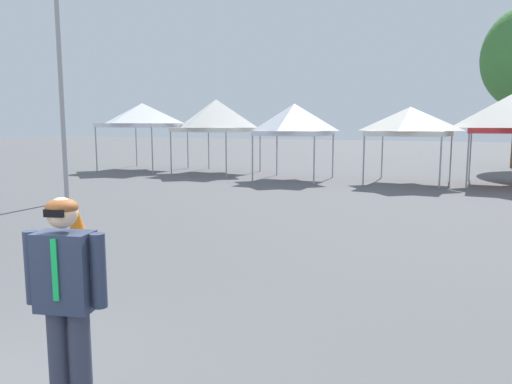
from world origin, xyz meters
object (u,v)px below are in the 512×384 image
canopy_tent_behind_center (143,115)px  canopy_tent_right_of_center (216,116)px  canopy_tent_far_left (410,121)px  canopy_tent_left_of_center (294,120)px  light_pole_opposite_side (57,18)px  person_foreground (66,295)px  traffic_cone_lot_center (76,216)px

canopy_tent_behind_center → canopy_tent_right_of_center: bearing=3.5°
canopy_tent_behind_center → canopy_tent_far_left: canopy_tent_behind_center is taller
canopy_tent_left_of_center → light_pole_opposite_side: size_ratio=0.33×
canopy_tent_right_of_center → person_foreground: size_ratio=1.96×
canopy_tent_far_left → light_pole_opposite_side: bearing=-133.0°
canopy_tent_right_of_center → canopy_tent_left_of_center: canopy_tent_right_of_center is taller
traffic_cone_lot_center → person_foreground: bearing=-44.8°
canopy_tent_left_of_center → canopy_tent_far_left: (4.58, 0.63, -0.08)m
canopy_tent_behind_center → canopy_tent_left_of_center: (8.58, -0.89, -0.26)m
canopy_tent_far_left → light_pole_opposite_side: light_pole_opposite_side is taller
light_pole_opposite_side → traffic_cone_lot_center: size_ratio=15.51×
canopy_tent_behind_center → person_foreground: size_ratio=2.04×
canopy_tent_left_of_center → canopy_tent_far_left: canopy_tent_left_of_center is taller
light_pole_opposite_side → canopy_tent_behind_center: bearing=115.7°
canopy_tent_left_of_center → traffic_cone_lot_center: size_ratio=5.16×
canopy_tent_left_of_center → person_foreground: (4.59, -16.72, -1.47)m
person_foreground → traffic_cone_lot_center: bearing=135.2°
canopy_tent_behind_center → traffic_cone_lot_center: bearing=-57.5°
canopy_tent_behind_center → traffic_cone_lot_center: canopy_tent_behind_center is taller
canopy_tent_right_of_center → canopy_tent_far_left: canopy_tent_right_of_center is taller
canopy_tent_behind_center → traffic_cone_lot_center: 14.77m
canopy_tent_behind_center → canopy_tent_far_left: (13.16, -0.26, -0.34)m
person_foreground → traffic_cone_lot_center: (-5.36, 5.32, -0.73)m
canopy_tent_right_of_center → light_pole_opposite_side: (0.40, -9.73, 2.62)m
canopy_tent_left_of_center → person_foreground: 17.40m
canopy_tent_behind_center → canopy_tent_right_of_center: (4.17, 0.25, -0.04)m
canopy_tent_behind_center → light_pole_opposite_side: 10.83m
canopy_tent_behind_center → canopy_tent_right_of_center: size_ratio=1.04×
canopy_tent_left_of_center → traffic_cone_lot_center: 11.63m
canopy_tent_right_of_center → canopy_tent_far_left: bearing=-3.3°
traffic_cone_lot_center → canopy_tent_right_of_center: bearing=106.2°
traffic_cone_lot_center → light_pole_opposite_side: bearing=139.1°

